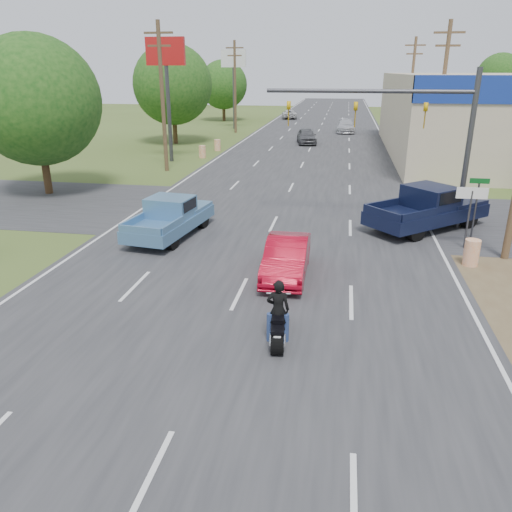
% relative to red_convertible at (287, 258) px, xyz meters
% --- Properties ---
extents(ground, '(200.00, 200.00, 0.00)m').
position_rel_red_convertible_xyz_m(ground, '(-1.33, -9.81, -0.68)').
color(ground, '#445321').
rests_on(ground, ground).
extents(main_road, '(15.00, 180.00, 0.02)m').
position_rel_red_convertible_xyz_m(main_road, '(-1.33, 30.19, -0.67)').
color(main_road, '#2D2D30').
rests_on(main_road, ground).
extents(cross_road, '(120.00, 10.00, 0.02)m').
position_rel_red_convertible_xyz_m(cross_road, '(-1.33, 8.19, -0.67)').
color(cross_road, '#2D2D30').
rests_on(cross_road, ground).
extents(utility_pole_2, '(2.00, 0.28, 10.00)m').
position_rel_red_convertible_xyz_m(utility_pole_2, '(8.17, 21.19, 4.64)').
color(utility_pole_2, '#4C3823').
rests_on(utility_pole_2, ground).
extents(utility_pole_3, '(2.00, 0.28, 10.00)m').
position_rel_red_convertible_xyz_m(utility_pole_3, '(8.17, 39.19, 4.64)').
color(utility_pole_3, '#4C3823').
rests_on(utility_pole_3, ground).
extents(utility_pole_5, '(2.00, 0.28, 10.00)m').
position_rel_red_convertible_xyz_m(utility_pole_5, '(-10.83, 18.19, 4.64)').
color(utility_pole_5, '#4C3823').
rests_on(utility_pole_5, ground).
extents(utility_pole_6, '(2.00, 0.28, 10.00)m').
position_rel_red_convertible_xyz_m(utility_pole_6, '(-10.83, 42.19, 4.64)').
color(utility_pole_6, '#4C3823').
rests_on(utility_pole_6, ground).
extents(tree_0, '(7.14, 7.14, 8.84)m').
position_rel_red_convertible_xyz_m(tree_0, '(-15.33, 10.19, 4.58)').
color(tree_0, '#422D19').
rests_on(tree_0, ground).
extents(tree_1, '(7.56, 7.56, 9.36)m').
position_rel_red_convertible_xyz_m(tree_1, '(-14.83, 32.19, 4.90)').
color(tree_1, '#422D19').
rests_on(tree_1, ground).
extents(tree_2, '(6.72, 6.72, 8.32)m').
position_rel_red_convertible_xyz_m(tree_2, '(-15.53, 56.19, 4.27)').
color(tree_2, '#422D19').
rests_on(tree_2, ground).
extents(tree_4, '(9.24, 9.24, 11.44)m').
position_rel_red_convertible_xyz_m(tree_4, '(-56.33, 65.19, 6.14)').
color(tree_4, '#422D19').
rests_on(tree_4, ground).
extents(tree_5, '(7.98, 7.98, 9.88)m').
position_rel_red_convertible_xyz_m(tree_5, '(28.67, 85.19, 5.21)').
color(tree_5, '#422D19').
rests_on(tree_5, ground).
extents(tree_6, '(8.82, 8.82, 10.92)m').
position_rel_red_convertible_xyz_m(tree_6, '(-31.33, 85.19, 5.83)').
color(tree_6, '#422D19').
rests_on(tree_6, ground).
extents(barrel_0, '(0.56, 0.56, 1.00)m').
position_rel_red_convertible_xyz_m(barrel_0, '(6.67, 2.19, -0.18)').
color(barrel_0, orange).
rests_on(barrel_0, ground).
extents(barrel_1, '(0.56, 0.56, 1.00)m').
position_rel_red_convertible_xyz_m(barrel_1, '(7.07, 10.69, -0.18)').
color(barrel_1, orange).
rests_on(barrel_1, ground).
extents(barrel_2, '(0.56, 0.56, 1.00)m').
position_rel_red_convertible_xyz_m(barrel_2, '(-9.83, 24.19, -0.18)').
color(barrel_2, orange).
rests_on(barrel_2, ground).
extents(barrel_3, '(0.56, 0.56, 1.00)m').
position_rel_red_convertible_xyz_m(barrel_3, '(-9.53, 28.19, -0.18)').
color(barrel_3, orange).
rests_on(barrel_3, ground).
extents(pole_sign_left_near, '(3.00, 0.35, 9.20)m').
position_rel_red_convertible_xyz_m(pole_sign_left_near, '(-11.83, 22.19, 6.49)').
color(pole_sign_left_near, '#3F3F44').
rests_on(pole_sign_left_near, ground).
extents(pole_sign_left_far, '(3.00, 0.35, 9.20)m').
position_rel_red_convertible_xyz_m(pole_sign_left_far, '(-11.83, 46.19, 6.49)').
color(pole_sign_left_far, '#3F3F44').
rests_on(pole_sign_left_far, ground).
extents(lane_sign, '(1.20, 0.08, 2.52)m').
position_rel_red_convertible_xyz_m(lane_sign, '(6.87, 4.19, 1.22)').
color(lane_sign, '#3F3F44').
rests_on(lane_sign, ground).
extents(street_name_sign, '(0.80, 0.08, 2.61)m').
position_rel_red_convertible_xyz_m(street_name_sign, '(7.47, 5.69, 0.93)').
color(street_name_sign, '#3F3F44').
rests_on(street_name_sign, ground).
extents(signal_mast, '(9.12, 0.40, 7.00)m').
position_rel_red_convertible_xyz_m(signal_mast, '(4.49, 7.19, 4.12)').
color(signal_mast, '#3F3F44').
rests_on(signal_mast, ground).
extents(red_convertible, '(1.47, 4.13, 1.36)m').
position_rel_red_convertible_xyz_m(red_convertible, '(0.00, 0.00, 0.00)').
color(red_convertible, '#A3071C').
rests_on(red_convertible, ground).
extents(motorcycle, '(0.69, 2.18, 1.11)m').
position_rel_red_convertible_xyz_m(motorcycle, '(0.30, -4.65, -0.19)').
color(motorcycle, black).
rests_on(motorcycle, ground).
extents(rider, '(0.66, 0.47, 1.69)m').
position_rel_red_convertible_xyz_m(rider, '(0.30, -4.60, 0.16)').
color(rider, black).
rests_on(rider, ground).
extents(blue_pickup, '(2.70, 5.44, 1.73)m').
position_rel_red_convertible_xyz_m(blue_pickup, '(-5.51, 3.77, 0.19)').
color(blue_pickup, black).
rests_on(blue_pickup, ground).
extents(navy_pickup, '(5.97, 5.71, 1.98)m').
position_rel_red_convertible_xyz_m(navy_pickup, '(5.78, 6.78, 0.32)').
color(navy_pickup, black).
rests_on(navy_pickup, ground).
extents(distant_car_grey, '(2.44, 4.59, 1.49)m').
position_rel_red_convertible_xyz_m(distant_car_grey, '(-1.93, 34.16, 0.06)').
color(distant_car_grey, '#4E4F53').
rests_on(distant_car_grey, ground).
extents(distant_car_silver, '(2.17, 5.17, 1.49)m').
position_rel_red_convertible_xyz_m(distant_car_silver, '(1.87, 44.61, 0.07)').
color(distant_car_silver, silver).
rests_on(distant_car_silver, ground).
extents(distant_car_white, '(2.76, 4.89, 1.29)m').
position_rel_red_convertible_xyz_m(distant_car_white, '(-6.61, 61.29, -0.03)').
color(distant_car_white, '#BBBBBB').
rests_on(distant_car_white, ground).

